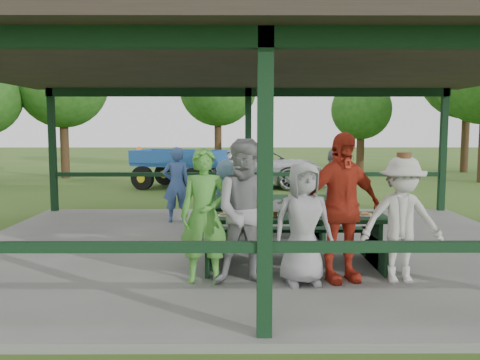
{
  "coord_description": "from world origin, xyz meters",
  "views": [
    {
      "loc": [
        -0.27,
        -8.67,
        2.17
      ],
      "look_at": [
        -0.22,
        -0.3,
        1.29
      ],
      "focal_mm": 38.0,
      "sensor_mm": 36.0,
      "label": 1
    }
  ],
  "objects_px": {
    "contestant_grey_left": "(248,212)",
    "contestant_red": "(340,207)",
    "spectator_blue": "(176,185)",
    "contestant_green": "(205,216)",
    "spectator_lblue": "(226,194)",
    "farm_trailer": "(179,168)",
    "picnic_table_far": "(265,212)",
    "picnic_table_near": "(292,233)",
    "contestant_white_fedora": "(402,220)",
    "spectator_grey": "(333,188)",
    "contestant_grey_mid": "(303,223)",
    "pickup_truck": "(258,167)"
  },
  "relations": [
    {
      "from": "contestant_grey_left",
      "to": "spectator_lblue",
      "type": "xyz_separation_m",
      "value": [
        -0.38,
        3.63,
        -0.25
      ]
    },
    {
      "from": "picnic_table_far",
      "to": "spectator_blue",
      "type": "distance_m",
      "value": 2.41
    },
    {
      "from": "contestant_red",
      "to": "spectator_grey",
      "type": "height_order",
      "value": "contestant_red"
    },
    {
      "from": "contestant_grey_mid",
      "to": "spectator_lblue",
      "type": "relative_size",
      "value": 1.14
    },
    {
      "from": "contestant_white_fedora",
      "to": "farm_trailer",
      "type": "distance_m",
      "value": 11.98
    },
    {
      "from": "contestant_grey_left",
      "to": "contestant_red",
      "type": "distance_m",
      "value": 1.25
    },
    {
      "from": "picnic_table_far",
      "to": "spectator_lblue",
      "type": "bearing_deg",
      "value": 137.06
    },
    {
      "from": "spectator_grey",
      "to": "farm_trailer",
      "type": "xyz_separation_m",
      "value": [
        -4.05,
        7.39,
        -0.19
      ]
    },
    {
      "from": "picnic_table_far",
      "to": "contestant_grey_mid",
      "type": "height_order",
      "value": "contestant_grey_mid"
    },
    {
      "from": "contestant_grey_mid",
      "to": "farm_trailer",
      "type": "distance_m",
      "value": 11.65
    },
    {
      "from": "spectator_lblue",
      "to": "contestant_red",
      "type": "bearing_deg",
      "value": 126.93
    },
    {
      "from": "spectator_blue",
      "to": "contestant_white_fedora",
      "type": "bearing_deg",
      "value": 116.3
    },
    {
      "from": "pickup_truck",
      "to": "spectator_lblue",
      "type": "bearing_deg",
      "value": -167.82
    },
    {
      "from": "contestant_grey_left",
      "to": "farm_trailer",
      "type": "relative_size",
      "value": 0.46
    },
    {
      "from": "contestant_red",
      "to": "spectator_grey",
      "type": "xyz_separation_m",
      "value": [
        0.6,
        3.73,
        -0.19
      ]
    },
    {
      "from": "contestant_grey_left",
      "to": "spectator_lblue",
      "type": "height_order",
      "value": "contestant_grey_left"
    },
    {
      "from": "picnic_table_near",
      "to": "contestant_grey_left",
      "type": "bearing_deg",
      "value": -126.37
    },
    {
      "from": "picnic_table_near",
      "to": "contestant_white_fedora",
      "type": "distance_m",
      "value": 1.65
    },
    {
      "from": "contestant_green",
      "to": "contestant_red",
      "type": "distance_m",
      "value": 1.82
    },
    {
      "from": "picnic_table_far",
      "to": "contestant_grey_mid",
      "type": "bearing_deg",
      "value": -83.4
    },
    {
      "from": "spectator_grey",
      "to": "farm_trailer",
      "type": "bearing_deg",
      "value": -45.29
    },
    {
      "from": "contestant_white_fedora",
      "to": "contestant_red",
      "type": "bearing_deg",
      "value": 175.93
    },
    {
      "from": "contestant_red",
      "to": "spectator_blue",
      "type": "relative_size",
      "value": 1.22
    },
    {
      "from": "contestant_grey_left",
      "to": "contestant_red",
      "type": "relative_size",
      "value": 0.96
    },
    {
      "from": "contestant_grey_left",
      "to": "spectator_grey",
      "type": "bearing_deg",
      "value": 62.74
    },
    {
      "from": "contestant_green",
      "to": "spectator_grey",
      "type": "relative_size",
      "value": 1.11
    },
    {
      "from": "picnic_table_near",
      "to": "farm_trailer",
      "type": "height_order",
      "value": "farm_trailer"
    },
    {
      "from": "picnic_table_far",
      "to": "spectator_grey",
      "type": "xyz_separation_m",
      "value": [
        1.46,
        0.96,
        0.34
      ]
    },
    {
      "from": "contestant_green",
      "to": "spectator_blue",
      "type": "xyz_separation_m",
      "value": [
        -0.89,
        4.33,
        -0.08
      ]
    },
    {
      "from": "picnic_table_far",
      "to": "spectator_grey",
      "type": "distance_m",
      "value": 1.78
    },
    {
      "from": "contestant_green",
      "to": "contestant_grey_left",
      "type": "relative_size",
      "value": 0.94
    },
    {
      "from": "contestant_white_fedora",
      "to": "spectator_lblue",
      "type": "distance_m",
      "value": 4.31
    },
    {
      "from": "picnic_table_near",
      "to": "contestant_red",
      "type": "xyz_separation_m",
      "value": [
        0.56,
        -0.78,
        0.52
      ]
    },
    {
      "from": "contestant_green",
      "to": "spectator_grey",
      "type": "xyz_separation_m",
      "value": [
        2.42,
        3.79,
        -0.09
      ]
    },
    {
      "from": "picnic_table_far",
      "to": "contestant_white_fedora",
      "type": "xyz_separation_m",
      "value": [
        1.66,
        -2.85,
        0.38
      ]
    },
    {
      "from": "contestant_grey_left",
      "to": "contestant_red",
      "type": "bearing_deg",
      "value": 4.91
    },
    {
      "from": "pickup_truck",
      "to": "contestant_white_fedora",
      "type": "bearing_deg",
      "value": -154.22
    },
    {
      "from": "picnic_table_far",
      "to": "contestant_grey_left",
      "type": "relative_size",
      "value": 1.23
    },
    {
      "from": "contestant_white_fedora",
      "to": "pickup_truck",
      "type": "bearing_deg",
      "value": 98.17
    },
    {
      "from": "farm_trailer",
      "to": "picnic_table_far",
      "type": "bearing_deg",
      "value": -52.23
    },
    {
      "from": "contestant_white_fedora",
      "to": "spectator_blue",
      "type": "height_order",
      "value": "contestant_white_fedora"
    },
    {
      "from": "picnic_table_far",
      "to": "contestant_red",
      "type": "relative_size",
      "value": 1.18
    },
    {
      "from": "contestant_red",
      "to": "spectator_blue",
      "type": "distance_m",
      "value": 5.06
    },
    {
      "from": "contestant_green",
      "to": "contestant_red",
      "type": "height_order",
      "value": "contestant_red"
    },
    {
      "from": "spectator_lblue",
      "to": "spectator_grey",
      "type": "height_order",
      "value": "spectator_grey"
    },
    {
      "from": "picnic_table_far",
      "to": "contestant_white_fedora",
      "type": "distance_m",
      "value": 3.32
    },
    {
      "from": "contestant_green",
      "to": "picnic_table_far",
      "type": "bearing_deg",
      "value": 73.11
    },
    {
      "from": "picnic_table_far",
      "to": "contestant_red",
      "type": "bearing_deg",
      "value": -72.9
    },
    {
      "from": "pickup_truck",
      "to": "spectator_grey",
      "type": "bearing_deg",
      "value": -152.47
    },
    {
      "from": "picnic_table_near",
      "to": "picnic_table_far",
      "type": "xyz_separation_m",
      "value": [
        -0.29,
        2.0,
        -0.01
      ]
    }
  ]
}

